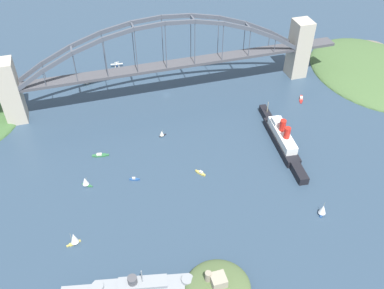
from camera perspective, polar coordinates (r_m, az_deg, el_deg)
ground_plane at (r=376.40m, az=-3.44°, el=6.66°), size 1400.00×1400.00×0.00m
harbor_arch_bridge at (r=360.81m, az=-3.63°, el=10.54°), size 311.64×17.05×71.11m
headland_west_shore at (r=445.15m, az=23.14°, el=9.08°), size 110.87×139.11×16.50m
ocean_liner at (r=326.21m, az=11.98°, el=0.82°), size 14.67×89.47×20.79m
naval_cruiser at (r=242.57m, az=-6.77°, el=-18.33°), size 86.48×21.83×17.03m
fort_island_mid_harbor at (r=239.44m, az=3.49°, el=-18.55°), size 35.63×34.48×14.53m
seaplane_taxiing_near_bridge at (r=422.14m, az=-10.06°, el=10.52°), size 11.73×7.76×5.10m
seaplane_second_in_formation at (r=402.10m, az=-13.98°, el=8.26°), size 8.51×8.98×5.12m
small_boat_0 at (r=265.66m, az=-15.58°, el=-12.05°), size 8.63×5.76×10.30m
small_boat_1 at (r=319.26m, az=-12.24°, el=-1.41°), size 12.38×4.17×2.21m
small_boat_4 at (r=296.77m, az=-7.75°, el=-4.63°), size 7.11×3.06×2.43m
small_boat_5 at (r=283.37m, az=17.16°, el=-8.34°), size 7.34×7.89×9.23m
small_boat_6 at (r=297.40m, az=-14.14°, el=-4.84°), size 7.40×6.47×7.99m
small_boat_7 at (r=381.64m, az=14.46°, el=5.98°), size 7.48×11.58×2.15m
small_boat_8 at (r=329.13m, az=-4.07°, el=1.50°), size 5.96×4.22×5.73m
small_boat_9 at (r=298.40m, az=1.15°, el=-3.83°), size 5.86×7.61×2.65m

